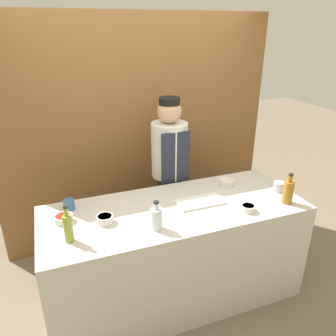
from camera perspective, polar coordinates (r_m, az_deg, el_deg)
The scene contains 14 objects.
ground_plane at distance 3.23m, azimuth 1.12°, elevation -20.95°, with size 14.00×14.00×0.00m, color #756651.
cabinet_wall at distance 3.53m, azimuth -5.49°, elevation 5.89°, with size 2.91×0.18×2.40m.
counter at distance 2.93m, azimuth 1.20°, elevation -14.57°, with size 2.14×0.84×0.91m.
sauce_bowl_red at distance 2.60m, azimuth -17.75°, elevation -8.33°, with size 0.14×0.14×0.05m.
sauce_bowl_green at distance 2.68m, azimuth 13.78°, elevation -6.76°, with size 0.11×0.11×0.05m.
sauce_bowl_white at distance 3.06m, azimuth 10.10°, elevation -2.44°, with size 0.14×0.14×0.06m.
sauce_bowl_purple at distance 2.51m, azimuth -10.93°, elevation -8.70°, with size 0.13×0.13×0.06m.
cutting_board at distance 2.74m, azimuth 5.62°, elevation -5.88°, with size 0.39×0.20×0.02m.
bottle_amber at distance 2.87m, azimuth 20.22°, elevation -3.87°, with size 0.08×0.08×0.26m.
bottle_clear at distance 2.37m, azimuth -2.01°, elevation -8.73°, with size 0.09×0.09×0.23m.
bottle_oil at distance 2.33m, azimuth -17.00°, elevation -9.89°, with size 0.06×0.06×0.27m.
cup_blue at distance 2.74m, azimuth -16.87°, elevation -6.12°, with size 0.09×0.09×0.08m.
cup_steel at distance 3.06m, azimuth 18.73°, elevation -3.13°, with size 0.09×0.09×0.09m.
chef_center at distance 3.26m, azimuth 0.24°, elevation -0.95°, with size 0.35×0.35×1.67m.
Camera 1 is at (-0.87, -2.14, 2.26)m, focal length 35.00 mm.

